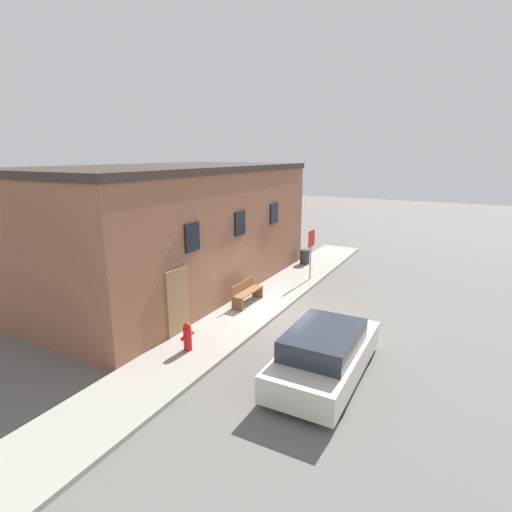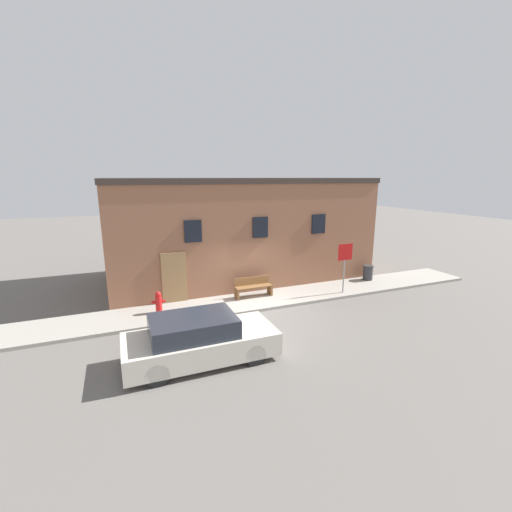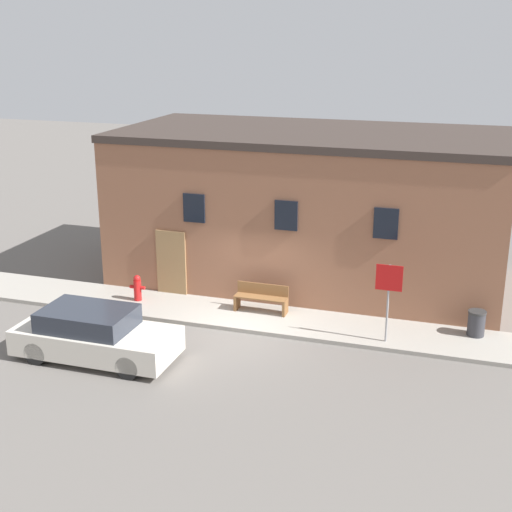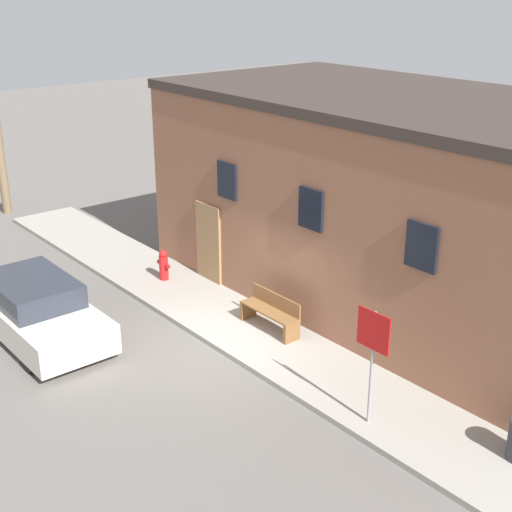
% 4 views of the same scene
% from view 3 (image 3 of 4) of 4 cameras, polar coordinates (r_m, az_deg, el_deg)
% --- Properties ---
extents(ground_plane, '(80.00, 80.00, 0.00)m').
position_cam_3_polar(ground_plane, '(20.52, -1.60, -6.11)').
color(ground_plane, '#66605B').
extents(sidewalk, '(22.35, 2.09, 0.12)m').
position_cam_3_polar(sidewalk, '(21.40, -0.67, -4.88)').
color(sidewalk, '#9E998E').
rests_on(sidewalk, ground).
extents(brick_building, '(12.72, 6.33, 5.10)m').
position_cam_3_polar(brick_building, '(24.19, 4.40, 3.99)').
color(brick_building, '#8E5B42').
rests_on(brick_building, ground).
extents(fire_hydrant, '(0.50, 0.24, 0.83)m').
position_cam_3_polar(fire_hydrant, '(22.66, -9.47, -2.53)').
color(fire_hydrant, red).
rests_on(fire_hydrant, sidewalk).
extents(stop_sign, '(0.71, 0.06, 2.21)m').
position_cam_3_polar(stop_sign, '(19.39, 10.56, -2.54)').
color(stop_sign, gray).
rests_on(stop_sign, sidewalk).
extents(bench, '(1.60, 0.44, 0.83)m').
position_cam_3_polar(bench, '(21.50, 0.44, -3.37)').
color(bench, brown).
rests_on(bench, sidewalk).
extents(trash_bin, '(0.50, 0.50, 0.73)m').
position_cam_3_polar(trash_bin, '(20.80, 17.22, -5.15)').
color(trash_bin, '#333338').
rests_on(trash_bin, sidewalk).
extents(parked_car, '(4.26, 1.80, 1.36)m').
position_cam_3_polar(parked_car, '(19.23, -12.81, -6.17)').
color(parked_car, black).
rests_on(parked_car, ground).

